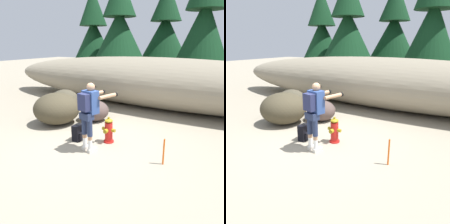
% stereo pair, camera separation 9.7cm
% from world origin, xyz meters
% --- Properties ---
extents(ground_plane, '(56.00, 56.00, 0.04)m').
position_xyz_m(ground_plane, '(0.00, 0.00, -0.02)').
color(ground_plane, gray).
extents(dirt_embankment, '(15.71, 3.20, 2.00)m').
position_xyz_m(dirt_embankment, '(0.00, 4.45, 1.00)').
color(dirt_embankment, gray).
rests_on(dirt_embankment, ground_plane).
extents(fire_hydrant, '(0.39, 0.33, 0.70)m').
position_xyz_m(fire_hydrant, '(0.29, 0.32, 0.32)').
color(fire_hydrant, red).
rests_on(fire_hydrant, ground_plane).
extents(utility_worker, '(0.65, 1.03, 1.68)m').
position_xyz_m(utility_worker, '(0.16, -0.29, 1.07)').
color(utility_worker, beige).
rests_on(utility_worker, ground_plane).
extents(spare_backpack, '(0.31, 0.31, 0.47)m').
position_xyz_m(spare_backpack, '(-0.48, -0.01, 0.22)').
color(spare_backpack, black).
rests_on(spare_backpack, ground_plane).
extents(boulder_large, '(1.43, 1.43, 0.90)m').
position_xyz_m(boulder_large, '(-2.50, 1.70, 0.45)').
color(boulder_large, '#484232').
rests_on(boulder_large, ground_plane).
extents(boulder_mid, '(2.00, 2.00, 1.03)m').
position_xyz_m(boulder_mid, '(-1.91, 0.69, 0.52)').
color(boulder_mid, '#413A29').
rests_on(boulder_mid, ground_plane).
extents(boulder_small, '(1.26, 1.23, 0.70)m').
position_xyz_m(boulder_small, '(-1.05, 1.59, 0.35)').
color(boulder_small, '#4F3F3A').
rests_on(boulder_small, ground_plane).
extents(pine_tree_far_left, '(2.75, 2.75, 5.89)m').
position_xyz_m(pine_tree_far_left, '(-5.82, 8.28, 3.20)').
color(pine_tree_far_left, '#47331E').
rests_on(pine_tree_far_left, ground_plane).
extents(pine_tree_left, '(2.91, 2.91, 6.28)m').
position_xyz_m(pine_tree_left, '(-3.48, 7.56, 3.55)').
color(pine_tree_left, '#47331E').
rests_on(pine_tree_left, ground_plane).
extents(pine_tree_center, '(2.91, 2.91, 6.11)m').
position_xyz_m(pine_tree_center, '(-1.64, 10.08, 3.43)').
color(pine_tree_center, '#47331E').
rests_on(pine_tree_center, ground_plane).
extents(pine_tree_right, '(2.94, 2.94, 6.99)m').
position_xyz_m(pine_tree_right, '(1.02, 7.94, 3.58)').
color(pine_tree_right, '#47331E').
rests_on(pine_tree_right, ground_plane).
extents(survey_stake, '(0.04, 0.04, 0.60)m').
position_xyz_m(survey_stake, '(1.93, -0.06, 0.30)').
color(survey_stake, '#E55914').
rests_on(survey_stake, ground_plane).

